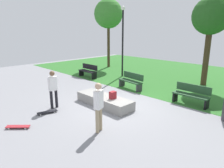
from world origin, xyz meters
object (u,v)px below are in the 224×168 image
at_px(skateboard_spare, 18,127).
at_px(park_bench_by_oak, 191,94).
at_px(park_bench_far_left, 131,80).
at_px(tree_leaning_ash, 211,17).
at_px(concrete_ledge, 104,101).
at_px(lamp_post, 123,36).
at_px(backpack_on_ledge, 113,95).
at_px(skateboard_by_ledge, 47,112).
at_px(park_bench_far_right, 88,71).
at_px(tree_young_birch, 108,14).
at_px(skater_performing_trick, 99,104).
at_px(skater_watching, 53,87).

distance_m(skateboard_spare, park_bench_by_oak, 7.24).
height_order(park_bench_far_left, tree_leaning_ash, tree_leaning_ash).
height_order(concrete_ledge, lamp_post, lamp_post).
height_order(backpack_on_ledge, lamp_post, lamp_post).
relative_size(skateboard_spare, park_bench_by_oak, 0.45).
height_order(skateboard_by_ledge, park_bench_far_right, park_bench_far_right).
distance_m(backpack_on_ledge, tree_leaning_ash, 7.65).
xyz_separation_m(park_bench_by_oak, park_bench_far_left, (-3.59, 0.04, 0.00)).
bearing_deg(backpack_on_ledge, tree_young_birch, -131.68).
xyz_separation_m(skater_performing_trick, skater_watching, (-2.98, 0.01, -0.03)).
relative_size(skateboard_by_ledge, tree_leaning_ash, 0.16).
bearing_deg(backpack_on_ledge, park_bench_far_left, -152.94).
xyz_separation_m(skater_watching, tree_leaning_ash, (2.91, 8.58, 3.02)).
height_order(park_bench_by_oak, park_bench_far_right, same).
bearing_deg(concrete_ledge, skateboard_by_ledge, -111.67).
distance_m(skater_watching, skateboard_by_ledge, 1.10).
height_order(skateboard_by_ledge, tree_young_birch, tree_young_birch).
bearing_deg(tree_leaning_ash, park_bench_far_left, -123.27).
height_order(skater_performing_trick, park_bench_far_left, skater_performing_trick).
relative_size(skateboard_spare, park_bench_far_left, 0.44).
xyz_separation_m(concrete_ledge, park_bench_by_oak, (2.67, 2.88, 0.27)).
bearing_deg(tree_young_birch, skateboard_by_ledge, -56.45).
bearing_deg(park_bench_by_oak, lamp_post, 161.47).
bearing_deg(park_bench_far_left, backpack_on_ledge, -63.69).
relative_size(skateboard_by_ledge, skateboard_spare, 1.15).
relative_size(skater_watching, tree_leaning_ash, 0.32).
bearing_deg(concrete_ledge, skater_performing_trick, -46.37).
xyz_separation_m(skater_performing_trick, park_bench_far_left, (-2.62, 4.70, -0.49)).
bearing_deg(skater_performing_trick, concrete_ledge, 133.63).
bearing_deg(skateboard_spare, lamp_post, 109.69).
distance_m(concrete_ledge, skater_performing_trick, 2.58).
distance_m(concrete_ledge, park_bench_far_left, 3.07).
height_order(skater_performing_trick, park_bench_far_right, skater_performing_trick).
height_order(skater_watching, park_bench_far_left, skater_watching).
xyz_separation_m(skater_performing_trick, skateboard_spare, (-2.12, -1.87, -0.91)).
height_order(park_bench_far_right, tree_young_birch, tree_young_birch).
bearing_deg(skater_performing_trick, skateboard_spare, -138.52).
height_order(park_bench_by_oak, tree_leaning_ash, tree_leaning_ash).
distance_m(backpack_on_ledge, tree_young_birch, 10.98).
bearing_deg(tree_young_birch, park_bench_far_left, -33.28).
height_order(concrete_ledge, park_bench_far_right, park_bench_far_right).
bearing_deg(skater_watching, skateboard_by_ledge, -55.54).
relative_size(skater_watching, lamp_post, 0.34).
bearing_deg(park_bench_by_oak, skater_performing_trick, -101.80).
relative_size(skateboard_spare, lamp_post, 0.15).
height_order(skateboard_by_ledge, park_bench_by_oak, park_bench_by_oak).
bearing_deg(concrete_ledge, backpack_on_ledge, 4.04).
relative_size(skateboard_spare, tree_young_birch, 0.12).
bearing_deg(park_bench_by_oak, skateboard_by_ledge, -124.71).
bearing_deg(concrete_ledge, skateboard_spare, -96.49).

